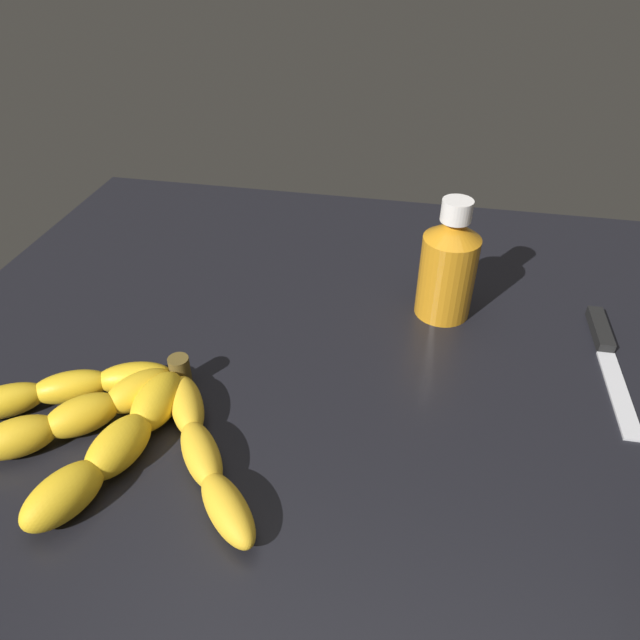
# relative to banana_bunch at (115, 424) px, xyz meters

# --- Properties ---
(ground_plane) EXTENTS (0.89, 0.78, 0.04)m
(ground_plane) POSITION_rel_banana_bunch_xyz_m (0.17, 0.14, -0.03)
(ground_plane) COLOR black
(banana_bunch) EXTENTS (0.31, 0.20, 0.04)m
(banana_bunch) POSITION_rel_banana_bunch_xyz_m (0.00, 0.00, 0.00)
(banana_bunch) COLOR yellow
(banana_bunch) RESTS_ON ground_plane
(honey_bottle) EXTENTS (0.06, 0.06, 0.14)m
(honey_bottle) POSITION_rel_banana_bunch_xyz_m (0.27, 0.25, 0.04)
(honey_bottle) COLOR orange
(honey_bottle) RESTS_ON ground_plane
(butter_knife) EXTENTS (0.02, 0.19, 0.01)m
(butter_knife) POSITION_rel_banana_bunch_xyz_m (0.44, 0.20, -0.01)
(butter_knife) COLOR silver
(butter_knife) RESTS_ON ground_plane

